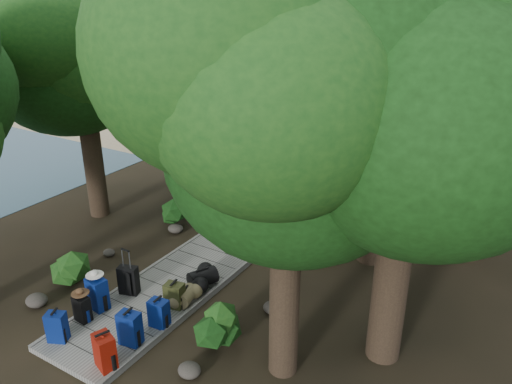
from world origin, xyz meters
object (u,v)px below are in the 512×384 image
Objects in this scene: backpack_right_d at (174,294)px; sun_lounger at (431,163)px; backpack_right_a at (105,350)px; backpack_right_b at (130,327)px; duffel_right_khaki at (186,296)px; duffel_right_black at (203,278)px; suitcase_on_boardwalk at (129,280)px; lone_suitcase_on_sand at (347,159)px; backpack_left_b at (82,308)px; backpack_left_a at (57,326)px; kayak at (303,135)px; backpack_left_c at (97,292)px; backpack_right_c at (159,312)px.

backpack_right_d is 12.24m from sun_lounger.
backpack_right_a is 0.73m from backpack_right_b.
duffel_right_khaki is 0.80× the size of duffel_right_black.
lone_suitcase_on_sand is at bearing 66.44° from suitcase_on_boardwalk.
suitcase_on_boardwalk is (0.11, 1.24, 0.02)m from backpack_left_b.
kayak is at bearing 73.20° from backpack_left_a.
backpack_right_a is at bearing -104.48° from duffel_right_khaki.
backpack_left_c is 13.48m from sun_lounger.
suitcase_on_boardwalk is (0.03, 1.93, -0.01)m from backpack_left_a.
backpack_left_c is 1.21× the size of backpack_right_c.
lone_suitcase_on_sand reaches higher than duffel_right_khaki.
backpack_right_d is 0.92× the size of suitcase_on_boardwalk.
backpack_left_c is 1.50m from backpack_right_b.
lone_suitcase_on_sand is at bearing 80.82° from backpack_right_d.
sun_lounger is at bearing 63.41° from duffel_right_khaki.
backpack_right_a is (1.50, -1.20, -0.02)m from backpack_left_c.
backpack_left_c reaches higher than kayak.
backpack_left_c is at bearing -175.88° from backpack_right_c.
backpack_left_b is 0.33× the size of sun_lounger.
backpack_left_a is 2.69m from duffel_right_khaki.
backpack_right_d is at bearing 34.22° from backpack_left_a.
backpack_left_a is 1.04× the size of backpack_right_c.
backpack_right_b is at bearing 3.43° from backpack_left_a.
backpack_left_c is 0.23× the size of kayak.
backpack_right_b is at bearing -100.98° from sun_lounger.
lone_suitcase_on_sand is at bearing 87.67° from backpack_right_c.
backpack_left_a is at bearing -139.62° from backpack_right_c.
backpack_left_a is 1.13× the size of backpack_right_d.
backpack_right_d is (1.38, 0.91, -0.09)m from backpack_left_c.
backpack_left_c reaches higher than backpack_right_a.
backpack_left_a is at bearing -131.35° from backpack_right_d.
backpack_right_b is 0.21× the size of kayak.
backpack_left_a is 2.43m from backpack_right_d.
backpack_right_b is (1.29, 0.69, 0.03)m from backpack_left_a.
backpack_right_a is 1.00× the size of backpack_right_b.
backpack_right_a is at bearing -73.84° from suitcase_on_boardwalk.
backpack_right_c is 0.94× the size of lone_suitcase_on_sand.
backpack_left_c is (-0.13, 1.17, 0.06)m from backpack_left_a.
backpack_right_b is 1.14× the size of backpack_right_c.
duffel_right_black is at bearing 112.24° from backpack_right_a.
backpack_left_c is 0.79m from suitcase_on_boardwalk.
suitcase_on_boardwalk is (-1.26, 1.24, -0.04)m from backpack_right_b.
suitcase_on_boardwalk is 13.45m from kayak.
sun_lounger is at bearing 70.08° from backpack_right_b.
suitcase_on_boardwalk is at bearing -179.17° from duffel_right_khaki.
backpack_left_c is 1.06× the size of backpack_right_b.
backpack_right_c is 1.67m from duffel_right_black.
backpack_right_b reaches higher than backpack_right_d.
backpack_right_b is 1.16× the size of duffel_right_black.
backpack_right_b is at bearing -55.55° from kayak.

